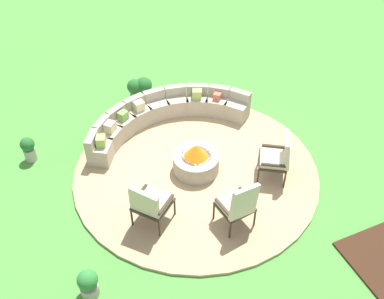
{
  "coord_description": "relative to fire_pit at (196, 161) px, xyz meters",
  "views": [
    {
      "loc": [
        -2.75,
        -6.04,
        6.51
      ],
      "look_at": [
        0.0,
        0.2,
        0.45
      ],
      "focal_mm": 42.43,
      "sensor_mm": 36.0,
      "label": 1
    }
  ],
  "objects": [
    {
      "name": "patio_circle",
      "position": [
        0.0,
        0.0,
        -0.28
      ],
      "size": [
        4.96,
        4.96,
        0.06
      ],
      "primitive_type": "cylinder",
      "color": "tan",
      "rests_on": "ground_plane"
    },
    {
      "name": "fire_pit",
      "position": [
        0.0,
        0.0,
        0.0
      ],
      "size": [
        0.93,
        0.93,
        0.66
      ],
      "color": "#9E937F",
      "rests_on": "patio_circle"
    },
    {
      "name": "potted_plant_2",
      "position": [
        -0.1,
        2.85,
        0.02
      ],
      "size": [
        0.39,
        0.39,
        0.61
      ],
      "color": "brown",
      "rests_on": "ground_plane"
    },
    {
      "name": "potted_plant_0",
      "position": [
        -0.32,
        2.9,
        0.02
      ],
      "size": [
        0.36,
        0.36,
        0.58
      ],
      "color": "#A89E8E",
      "rests_on": "ground_plane"
    },
    {
      "name": "potted_plant_1",
      "position": [
        -2.66,
        -1.84,
        -0.03
      ],
      "size": [
        0.33,
        0.33,
        0.53
      ],
      "color": "#A89E8E",
      "rests_on": "ground_plane"
    },
    {
      "name": "ground_plane",
      "position": [
        0.0,
        0.0,
        -0.31
      ],
      "size": [
        24.0,
        24.0,
        0.0
      ],
      "primitive_type": "plane",
      "color": "#478C38"
    },
    {
      "name": "lounge_chair_back_left",
      "position": [
        1.38,
        -0.8,
        0.29
      ],
      "size": [
        0.79,
        0.82,
        1.02
      ],
      "rotation": [
        0.0,
        0.0,
        7.29
      ],
      "color": "#2D2319",
      "rests_on": "patio_circle"
    },
    {
      "name": "potted_plant_3",
      "position": [
        -3.02,
        1.74,
        -0.0
      ],
      "size": [
        0.29,
        0.29,
        0.57
      ],
      "color": "#A89E8E",
      "rests_on": "ground_plane"
    },
    {
      "name": "lounge_chair_front_right",
      "position": [
        0.08,
        -1.59,
        0.3
      ],
      "size": [
        0.65,
        0.62,
        1.08
      ],
      "rotation": [
        0.0,
        0.0,
        6.42
      ],
      "color": "#2D2319",
      "rests_on": "patio_circle"
    },
    {
      "name": "lounge_chair_front_left",
      "position": [
        -1.3,
        -0.93,
        0.28
      ],
      "size": [
        0.84,
        0.86,
        1.02
      ],
      "rotation": [
        0.0,
        0.0,
        5.41
      ],
      "color": "#2D2319",
      "rests_on": "patio_circle"
    },
    {
      "name": "curved_stone_bench",
      "position": [
        -0.1,
        1.64,
        0.02
      ],
      "size": [
        3.9,
        1.49,
        0.65
      ],
      "color": "#9E937F",
      "rests_on": "patio_circle"
    }
  ]
}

